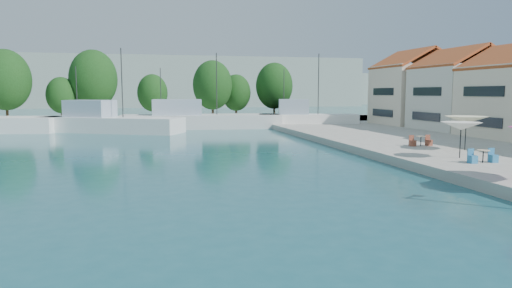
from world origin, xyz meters
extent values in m
cube|color=#99968A|center=(-8.00, 67.00, 0.30)|extent=(90.00, 16.00, 0.60)
cube|color=gray|center=(-30.00, 160.00, 8.00)|extent=(180.00, 40.00, 16.00)
cube|color=gray|center=(40.00, 180.00, 6.00)|extent=(140.00, 40.00, 12.00)
cube|color=silver|center=(24.00, 42.00, 4.10)|extent=(8.00, 8.50, 7.00)
pyramid|color=#A24F24|center=(24.00, 42.00, 9.40)|extent=(8.40, 8.80, 1.80)
cube|color=beige|center=(24.00, 51.00, 4.35)|extent=(8.60, 8.50, 7.50)
pyramid|color=#A24F24|center=(24.00, 51.00, 9.90)|extent=(9.00, 8.80, 1.80)
cube|color=silver|center=(-13.94, 53.97, 0.70)|extent=(17.45, 11.83, 2.20)
cube|color=#8FA0B1|center=(-16.25, 55.15, 2.80)|extent=(6.19, 5.43, 2.00)
cylinder|color=#2D2D2D|center=(-12.40, 53.19, 5.80)|extent=(0.12, 0.12, 8.00)
cylinder|color=#2D2D2D|center=(-17.80, 55.93, 4.80)|extent=(0.10, 0.10, 6.00)
cube|color=silver|center=(-2.78, 57.70, 0.70)|extent=(20.91, 6.82, 2.20)
cube|color=#8FA0B1|center=(-5.86, 57.93, 2.80)|extent=(6.45, 4.55, 2.00)
cylinder|color=#2D2D2D|center=(-0.73, 57.55, 5.80)|extent=(0.12, 0.12, 8.00)
cylinder|color=#2D2D2D|center=(-7.91, 58.07, 4.80)|extent=(0.10, 0.10, 6.00)
cube|color=white|center=(11.36, 55.82, 0.70)|extent=(13.56, 6.62, 2.20)
cube|color=#8FA0B1|center=(9.45, 56.31, 2.80)|extent=(4.47, 3.54, 2.00)
cylinder|color=#2D2D2D|center=(12.63, 55.48, 5.80)|extent=(0.12, 0.12, 8.00)
cylinder|color=#2D2D2D|center=(8.18, 56.65, 4.80)|extent=(0.10, 0.10, 6.00)
cylinder|color=#3F2B19|center=(-28.96, 68.22, 2.85)|extent=(0.36, 0.36, 4.50)
ellipsoid|color=#143310|center=(-28.96, 68.22, 6.45)|extent=(6.84, 6.84, 8.55)
cylinder|color=#3F2B19|center=(-22.11, 70.29, 2.02)|extent=(0.36, 0.36, 2.84)
ellipsoid|color=#143310|center=(-22.11, 70.29, 4.29)|extent=(4.31, 4.31, 5.39)
cylinder|color=#3F2B19|center=(-17.64, 71.38, 2.95)|extent=(0.36, 0.36, 4.69)
ellipsoid|color=#143310|center=(-17.64, 71.38, 6.70)|extent=(7.13, 7.13, 8.91)
cylinder|color=#3F2B19|center=(-8.91, 71.78, 2.15)|extent=(0.36, 0.36, 3.09)
ellipsoid|color=#143310|center=(-8.91, 71.78, 4.62)|extent=(4.70, 4.70, 5.88)
cylinder|color=#3F2B19|center=(0.20, 68.69, 2.61)|extent=(0.36, 0.36, 4.02)
ellipsoid|color=#143310|center=(0.20, 68.69, 5.83)|extent=(6.11, 6.11, 7.64)
cylinder|color=#3F2B19|center=(4.37, 71.28, 2.16)|extent=(0.36, 0.36, 3.12)
ellipsoid|color=#143310|center=(4.37, 71.28, 4.66)|extent=(4.74, 4.74, 5.93)
cylinder|color=#3F2B19|center=(10.65, 70.66, 2.59)|extent=(0.36, 0.36, 3.98)
ellipsoid|color=#143310|center=(10.65, 70.66, 5.78)|extent=(6.05, 6.05, 7.57)
cylinder|color=black|center=(9.71, 22.58, 1.73)|extent=(0.06, 0.06, 2.27)
cone|color=white|center=(9.71, 22.58, 2.62)|extent=(2.49, 2.49, 0.50)
cylinder|color=black|center=(12.71, 26.01, 1.81)|extent=(0.06, 0.06, 2.42)
cone|color=#EFE9BA|center=(12.71, 26.01, 2.77)|extent=(3.01, 3.01, 0.50)
cylinder|color=black|center=(9.73, 20.54, 0.97)|extent=(0.06, 0.06, 0.74)
cylinder|color=#C7B492|center=(9.73, 20.54, 1.34)|extent=(0.70, 0.70, 0.04)
cube|color=teal|center=(10.43, 20.54, 0.83)|extent=(0.42, 0.42, 0.46)
cube|color=teal|center=(9.03, 20.54, 0.83)|extent=(0.42, 0.42, 0.46)
cylinder|color=black|center=(11.04, 28.93, 0.97)|extent=(0.06, 0.06, 0.74)
cylinder|color=#C7B492|center=(11.04, 28.93, 1.34)|extent=(0.70, 0.70, 0.04)
cube|color=brown|center=(11.74, 28.93, 0.83)|extent=(0.42, 0.42, 0.46)
cube|color=brown|center=(10.34, 28.93, 0.83)|extent=(0.42, 0.42, 0.46)
camera|label=1|loc=(-9.12, -2.23, 4.71)|focal=32.00mm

